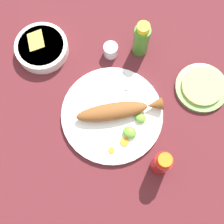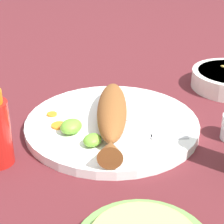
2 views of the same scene
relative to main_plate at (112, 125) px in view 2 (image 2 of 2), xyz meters
The scene contains 9 objects.
ground_plane 0.01m from the main_plate, ahead, with size 4.00×4.00×0.00m, color #561E23.
main_plate is the anchor object (origin of this frame).
fried_fish 0.04m from the main_plate, 149.79° to the right, with size 0.28×0.19×0.05m.
fork_near 0.09m from the main_plate, 72.72° to the right, with size 0.04×0.18×0.00m.
fork_far 0.09m from the main_plate, 103.19° to the right, with size 0.12×0.16×0.00m.
carrot_slice_near 0.13m from the main_plate, 109.95° to the left, with size 0.02×0.02×0.00m, color orange.
carrot_slice_mid 0.11m from the main_plate, 133.60° to the left, with size 0.03×0.03×0.00m, color orange.
lime_wedge_main 0.09m from the main_plate, 151.54° to the left, with size 0.05×0.04×0.03m, color #6BB233.
lime_wedge_side 0.10m from the main_plate, 169.89° to the right, with size 0.04×0.03×0.02m, color #6BB233.
Camera 2 is at (-0.61, -0.37, 0.41)m, focal length 65.00 mm.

